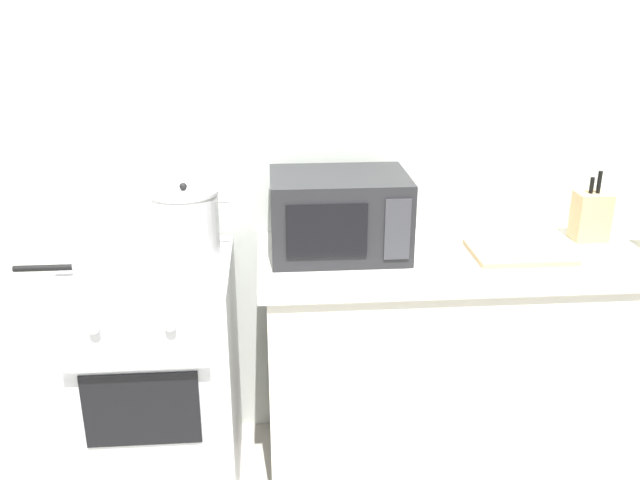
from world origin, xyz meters
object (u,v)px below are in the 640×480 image
object	(u,v)px
microwave	(339,214)
knife_block	(591,216)
frying_pan	(104,269)
stove	(156,377)
cutting_board	(520,252)
stock_pot	(186,221)

from	to	relation	value
microwave	knife_block	xyz separation A→B (m)	(1.00, 0.06, -0.05)
frying_pan	microwave	xyz separation A→B (m)	(0.83, 0.16, 0.12)
frying_pan	knife_block	world-z (taller)	knife_block
stove	cutting_board	distance (m)	1.45
frying_pan	knife_block	size ratio (longest dim) A/B	1.52
stock_pot	cutting_board	bearing A→B (deg)	-5.95
knife_block	cutting_board	bearing A→B (deg)	-156.84
stove	frying_pan	size ratio (longest dim) A/B	2.18
cutting_board	frying_pan	bearing A→B (deg)	-176.96
stock_pot	cutting_board	distance (m)	1.25
frying_pan	cutting_board	distance (m)	1.50
stove	frying_pan	xyz separation A→B (m)	(-0.13, -0.08, 0.48)
frying_pan	knife_block	bearing A→B (deg)	6.85
cutting_board	stove	bearing A→B (deg)	-179.95
stock_pot	frying_pan	xyz separation A→B (m)	(-0.26, -0.21, -0.10)
cutting_board	knife_block	xyz separation A→B (m)	(0.33, 0.14, 0.09)
stove	microwave	distance (m)	0.93
frying_pan	cutting_board	xyz separation A→B (m)	(1.50, 0.08, -0.02)
stock_pot	cutting_board	xyz separation A→B (m)	(1.24, -0.13, -0.11)
microwave	cutting_board	distance (m)	0.69
stock_pot	microwave	world-z (taller)	microwave
frying_pan	microwave	size ratio (longest dim) A/B	0.84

